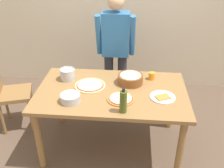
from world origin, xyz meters
TOP-DOWN VIEW (x-y plane):
  - ground at (0.00, 0.00)m, footprint 8.00×8.00m
  - wall_back at (0.00, 1.60)m, footprint 5.60×0.10m
  - dining_table at (0.00, 0.00)m, footprint 1.60×0.96m
  - person_cook at (-0.02, 0.76)m, footprint 0.49×0.25m
  - chair_wooden_left at (-1.32, 0.26)m, footprint 0.50×0.50m
  - pizza_raw_on_board at (-0.24, 0.07)m, footprint 0.34×0.34m
  - pizza_cooked_on_tray at (0.11, -0.17)m, footprint 0.28×0.28m
  - plate_with_slice at (0.53, -0.10)m, footprint 0.26×0.26m
  - popcorn_bowl at (0.19, 0.18)m, footprint 0.28×0.28m
  - mixing_bowl_steel at (-0.39, -0.25)m, footprint 0.20×0.20m
  - olive_oil_bottle at (0.14, -0.37)m, footprint 0.07×0.07m
  - steel_pot at (-0.52, 0.21)m, footprint 0.17×0.17m
  - cup_orange at (0.44, 0.29)m, footprint 0.07×0.07m

SIDE VIEW (x-z plane):
  - ground at x=0.00m, z-range 0.00..0.00m
  - chair_wooden_left at x=-1.32m, z-range 0.07..1.02m
  - dining_table at x=0.00m, z-range 0.29..1.05m
  - plate_with_slice at x=0.53m, z-range 0.76..0.78m
  - pizza_cooked_on_tray at x=0.11m, z-range 0.76..0.78m
  - pizza_raw_on_board at x=-0.24m, z-range 0.76..0.78m
  - mixing_bowl_steel at x=-0.39m, z-range 0.76..0.84m
  - cup_orange at x=0.44m, z-range 0.76..0.84m
  - popcorn_bowl at x=0.19m, z-range 0.76..0.88m
  - steel_pot at x=-0.52m, z-range 0.76..0.89m
  - olive_oil_bottle at x=0.14m, z-range 0.75..1.00m
  - person_cook at x=-0.02m, z-range 0.13..1.75m
  - wall_back at x=0.00m, z-range 0.00..2.60m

